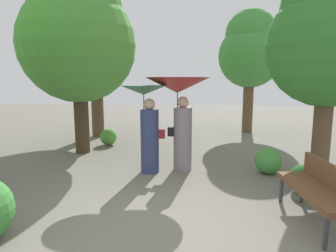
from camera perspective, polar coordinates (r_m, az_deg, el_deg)
name	(u,v)px	position (r m, az deg, el deg)	size (l,w,h in m)	color
ground_plane	(149,228)	(4.15, -3.86, -19.44)	(40.00, 40.00, 0.00)	#6B665B
person_left	(147,117)	(6.12, -4.16, 1.77)	(0.98, 0.98, 1.87)	navy
person_right	(179,100)	(6.24, 2.17, 5.25)	(1.38, 1.38, 2.04)	gray
park_bench	(320,188)	(4.57, 27.84, -10.72)	(0.63, 1.54, 0.83)	#38383D
tree_near_left	(95,38)	(10.58, -14.29, 16.61)	(2.56, 2.56, 5.05)	brown
tree_near_right	(330,34)	(6.59, 29.42, 15.54)	(2.38, 2.38, 4.29)	brown
tree_mid_left	(78,35)	(8.24, -17.46, 16.78)	(3.03, 3.03, 4.89)	#42301E
tree_mid_right	(250,50)	(11.45, 15.97, 14.29)	(2.34, 2.34, 4.57)	brown
bush_path_left	(108,137)	(9.08, -11.71, -2.12)	(0.51, 0.51, 0.51)	#4C9338
bush_behind_bench	(304,179)	(5.73, 25.27, -9.40)	(0.50, 0.50, 0.50)	#235B23
bush_far_side	(268,161)	(6.54, 19.22, -6.53)	(0.56, 0.56, 0.56)	#428C3D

